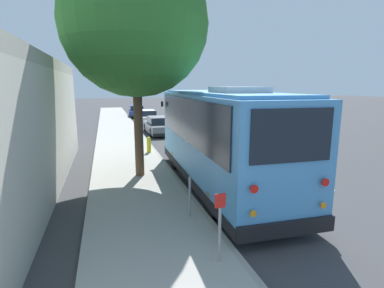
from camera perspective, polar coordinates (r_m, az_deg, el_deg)
name	(u,v)px	position (r m, az deg, el deg)	size (l,w,h in m)	color
ground_plane	(247,192)	(10.41, 10.40, -9.01)	(160.00, 160.00, 0.00)	#3D3D3F
sidewalk_slab	(139,201)	(9.42, -9.97, -10.70)	(80.00, 3.04, 0.15)	#A3A099
curb_strip	(190,196)	(9.69, -0.47, -9.88)	(80.00, 0.14, 0.15)	gray
shuttle_bus	(219,134)	(10.51, 5.19, 1.94)	(9.02, 2.63, 3.51)	#4C93D1
parked_sedan_gray	(158,126)	(22.45, -6.41, 3.46)	(4.60, 1.79, 1.28)	slate
parked_sedan_white	(147,117)	(28.86, -8.64, 5.08)	(4.41, 1.89, 1.27)	silver
parked_sedan_blue	(137,112)	(35.11, -10.51, 6.10)	(4.61, 1.87, 1.30)	navy
street_tree	(134,13)	(11.71, -10.97, 23.32)	(5.20, 5.20, 8.94)	brown
sign_post_near	(220,227)	(5.99, 5.29, -15.47)	(0.06, 0.22, 1.40)	gray
sign_post_far	(190,197)	(7.90, -0.44, -10.02)	(0.06, 0.06, 1.09)	gray
fire_hydrant	(149,145)	(15.58, -8.22, -0.10)	(0.22, 0.22, 0.81)	gold
lane_stripe_mid	(311,180)	(12.30, 21.73, -6.45)	(2.40, 0.14, 0.01)	silver
lane_stripe_ahead	(242,149)	(17.25, 9.54, -0.91)	(2.40, 0.14, 0.01)	silver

